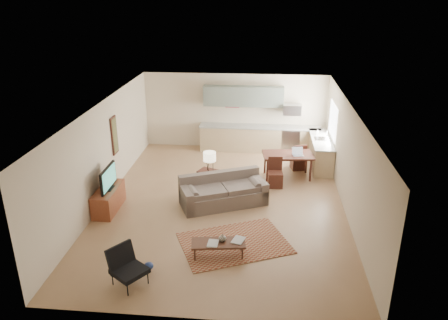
# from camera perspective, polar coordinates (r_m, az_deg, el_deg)

# --- Properties ---
(room) EXTENTS (9.00, 9.00, 9.00)m
(room) POSITION_cam_1_polar(r_m,az_deg,el_deg) (11.46, -0.14, 0.37)
(room) COLOR #9A734F
(room) RESTS_ON ground
(kitchen_counter_back) EXTENTS (4.26, 0.64, 0.92)m
(kitchen_counter_back) POSITION_cam_1_polar(r_m,az_deg,el_deg) (15.65, 4.63, 2.81)
(kitchen_counter_back) COLOR tan
(kitchen_counter_back) RESTS_ON ground
(kitchen_counter_right) EXTENTS (0.64, 2.26, 0.92)m
(kitchen_counter_right) POSITION_cam_1_polar(r_m,az_deg,el_deg) (14.66, 12.49, 1.01)
(kitchen_counter_right) COLOR tan
(kitchen_counter_right) RESTS_ON ground
(kitchen_range) EXTENTS (0.62, 0.62, 0.90)m
(kitchen_range) POSITION_cam_1_polar(r_m,az_deg,el_deg) (15.68, 8.65, 2.63)
(kitchen_range) COLOR #A5A8AD
(kitchen_range) RESTS_ON ground
(kitchen_microwave) EXTENTS (0.62, 0.40, 0.35)m
(kitchen_microwave) POSITION_cam_1_polar(r_m,az_deg,el_deg) (15.38, 8.88, 6.53)
(kitchen_microwave) COLOR #A5A8AD
(kitchen_microwave) RESTS_ON room
(upper_cabinets) EXTENTS (2.80, 0.34, 0.70)m
(upper_cabinets) POSITION_cam_1_polar(r_m,az_deg,el_deg) (15.39, 2.55, 8.32)
(upper_cabinets) COLOR slate
(upper_cabinets) RESTS_ON room
(window_right) EXTENTS (0.02, 1.40, 1.05)m
(window_right) POSITION_cam_1_polar(r_m,az_deg,el_deg) (14.36, 14.04, 5.03)
(window_right) COLOR white
(window_right) RESTS_ON room
(wall_art_left) EXTENTS (0.06, 0.42, 1.10)m
(wall_art_left) POSITION_cam_1_polar(r_m,az_deg,el_deg) (12.91, -14.10, 3.14)
(wall_art_left) COLOR olive
(wall_art_left) RESTS_ON room
(triptych) EXTENTS (1.70, 0.04, 0.50)m
(triptych) POSITION_cam_1_polar(r_m,az_deg,el_deg) (15.60, 1.09, 7.77)
(triptych) COLOR beige
(triptych) RESTS_ON room
(rug) EXTENTS (2.86, 2.48, 0.02)m
(rug) POSITION_cam_1_polar(r_m,az_deg,el_deg) (10.27, 1.37, -10.79)
(rug) COLOR maroon
(rug) RESTS_ON floor
(sofa) EXTENTS (2.60, 1.91, 0.83)m
(sofa) POSITION_cam_1_polar(r_m,az_deg,el_deg) (11.77, -0.06, -4.00)
(sofa) COLOR #6B5C54
(sofa) RESTS_ON floor
(coffee_table) EXTENTS (1.23, 0.63, 0.36)m
(coffee_table) POSITION_cam_1_polar(r_m,az_deg,el_deg) (9.76, -0.74, -11.54)
(coffee_table) COLOR #432518
(coffee_table) RESTS_ON floor
(book_a) EXTENTS (0.26, 0.33, 0.03)m
(book_a) POSITION_cam_1_polar(r_m,az_deg,el_deg) (9.62, -2.16, -10.79)
(book_a) COLOR maroon
(book_a) RESTS_ON coffee_table
(book_b) EXTENTS (0.43, 0.47, 0.03)m
(book_b) POSITION_cam_1_polar(r_m,az_deg,el_deg) (9.75, 1.19, -10.28)
(book_b) COLOR navy
(book_b) RESTS_ON coffee_table
(vase) EXTENTS (0.23, 0.23, 0.17)m
(vase) POSITION_cam_1_polar(r_m,az_deg,el_deg) (9.66, -0.20, -10.09)
(vase) COLOR black
(vase) RESTS_ON coffee_table
(armchair) EXTENTS (0.97, 0.97, 0.79)m
(armchair) POSITION_cam_1_polar(r_m,az_deg,el_deg) (9.02, -12.28, -13.57)
(armchair) COLOR black
(armchair) RESTS_ON floor
(tv_credenza) EXTENTS (0.51, 1.33, 0.61)m
(tv_credenza) POSITION_cam_1_polar(r_m,az_deg,el_deg) (11.95, -14.85, -4.96)
(tv_credenza) COLOR brown
(tv_credenza) RESTS_ON floor
(tv) EXTENTS (0.10, 1.02, 0.61)m
(tv) POSITION_cam_1_polar(r_m,az_deg,el_deg) (11.68, -14.90, -2.29)
(tv) COLOR black
(tv) RESTS_ON tv_credenza
(console_table) EXTENTS (0.73, 0.62, 0.72)m
(console_table) POSITION_cam_1_polar(r_m,az_deg,el_deg) (12.36, -1.86, -2.97)
(console_table) COLOR #3A1B14
(console_table) RESTS_ON floor
(table_lamp) EXTENTS (0.42, 0.42, 0.58)m
(table_lamp) POSITION_cam_1_polar(r_m,az_deg,el_deg) (12.10, -1.89, -0.17)
(table_lamp) COLOR beige
(table_lamp) RESTS_ON console_table
(dining_table) EXTENTS (1.60, 1.04, 0.77)m
(dining_table) POSITION_cam_1_polar(r_m,az_deg,el_deg) (13.58, 8.26, -0.73)
(dining_table) COLOR #3A1B14
(dining_table) RESTS_ON floor
(dining_chair_near) EXTENTS (0.45, 0.47, 0.87)m
(dining_chair_near) POSITION_cam_1_polar(r_m,az_deg,el_deg) (12.90, 6.74, -1.65)
(dining_chair_near) COLOR #3A1B14
(dining_chair_near) RESTS_ON floor
(dining_chair_far) EXTENTS (0.51, 0.52, 0.88)m
(dining_chair_far) POSITION_cam_1_polar(r_m,az_deg,el_deg) (14.24, 9.66, 0.52)
(dining_chair_far) COLOR #3A1B14
(dining_chair_far) RESTS_ON floor
(laptop) EXTENTS (0.36, 0.30, 0.24)m
(laptop) POSITION_cam_1_polar(r_m,az_deg,el_deg) (13.33, 9.69, 1.05)
(laptop) COLOR #A5A8AD
(laptop) RESTS_ON dining_table
(soap_bottle) EXTENTS (0.09, 0.09, 0.19)m
(soap_bottle) POSITION_cam_1_polar(r_m,az_deg,el_deg) (14.86, 12.11, 3.60)
(soap_bottle) COLOR beige
(soap_bottle) RESTS_ON kitchen_counter_right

